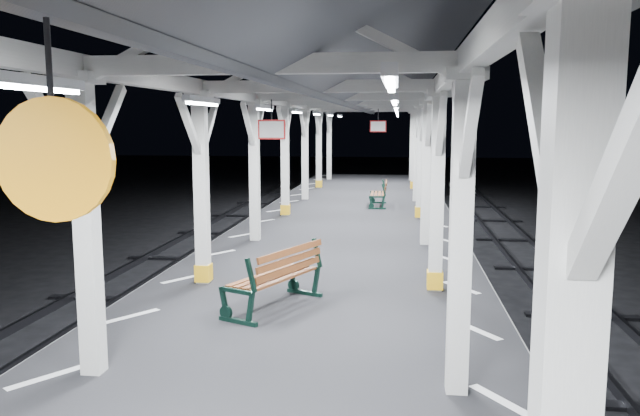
# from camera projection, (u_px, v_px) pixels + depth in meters

# --- Properties ---
(ground) EXTENTS (120.00, 120.00, 0.00)m
(ground) POSITION_uv_depth(u_px,v_px,m) (298.00, 391.00, 8.88)
(ground) COLOR black
(ground) RESTS_ON ground
(platform) EXTENTS (6.00, 50.00, 1.00)m
(platform) POSITION_uv_depth(u_px,v_px,m) (298.00, 357.00, 8.81)
(platform) COLOR black
(platform) RESTS_ON ground
(hazard_stripes_left) EXTENTS (1.00, 48.00, 0.01)m
(hazard_stripes_left) POSITION_uv_depth(u_px,v_px,m) (131.00, 316.00, 9.04)
(hazard_stripes_left) COLOR silver
(hazard_stripes_left) RESTS_ON platform
(hazard_stripes_right) EXTENTS (1.00, 48.00, 0.01)m
(hazard_stripes_right) POSITION_uv_depth(u_px,v_px,m) (476.00, 330.00, 8.44)
(hazard_stripes_right) COLOR silver
(hazard_stripes_right) RESTS_ON platform
(canopy) EXTENTS (5.40, 49.00, 4.65)m
(canopy) POSITION_uv_depth(u_px,v_px,m) (297.00, 64.00, 8.24)
(canopy) COLOR silver
(canopy) RESTS_ON platform
(bench_mid) EXTENTS (1.32, 1.90, 0.97)m
(bench_mid) POSITION_uv_depth(u_px,v_px,m) (279.00, 276.00, 9.33)
(bench_mid) COLOR black
(bench_mid) RESTS_ON platform
(bench_far) EXTENTS (0.61, 1.57, 0.84)m
(bench_far) POSITION_uv_depth(u_px,v_px,m) (380.00, 193.00, 20.80)
(bench_far) COLOR black
(bench_far) RESTS_ON platform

